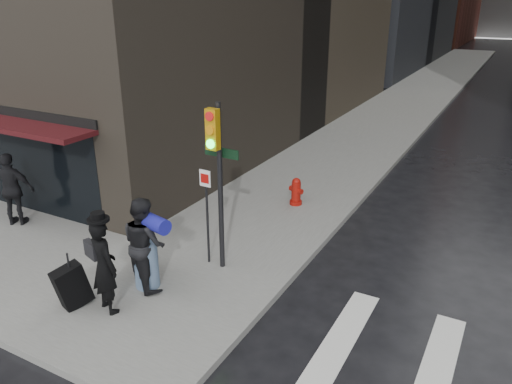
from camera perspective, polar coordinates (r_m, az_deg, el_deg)
ground at (r=9.89m, az=-12.37°, el=-13.15°), size 140.00×140.00×0.00m
sidewalk_left at (r=33.88m, az=18.99°, el=11.22°), size 4.00×50.00×0.15m
man_overcoat at (r=9.47m, az=-17.68°, el=-8.39°), size 1.28×0.92×1.99m
man_jeans at (r=9.91m, az=-12.60°, el=-5.71°), size 1.30×1.11×1.89m
man_greycoat at (r=13.69m, az=-26.06°, el=0.26°), size 1.18×0.87×1.86m
traffic_light at (r=9.84m, az=-4.59°, el=3.00°), size 0.88×0.42×3.53m
fire_hydrant at (r=13.73m, az=4.60°, el=-0.06°), size 0.45×0.34×0.77m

